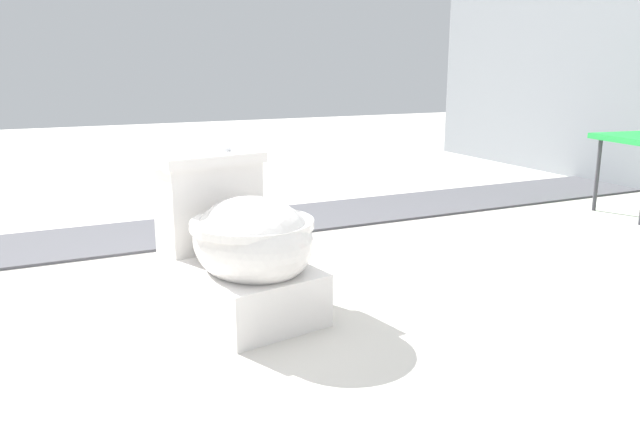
# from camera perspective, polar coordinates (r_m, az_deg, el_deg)

# --- Properties ---
(ground_plane) EXTENTS (14.00, 14.00, 0.00)m
(ground_plane) POSITION_cam_1_polar(r_m,az_deg,el_deg) (2.08, -6.82, -9.40)
(ground_plane) COLOR beige
(gravel_strip) EXTENTS (0.56, 8.00, 0.01)m
(gravel_strip) POSITION_cam_1_polar(r_m,az_deg,el_deg) (3.26, -4.98, -0.72)
(gravel_strip) COLOR #4C4C51
(gravel_strip) RESTS_ON ground
(toilet) EXTENTS (0.68, 0.48, 0.52)m
(toilet) POSITION_cam_1_polar(r_m,az_deg,el_deg) (2.08, -7.45, -2.98)
(toilet) COLOR white
(toilet) RESTS_ON ground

